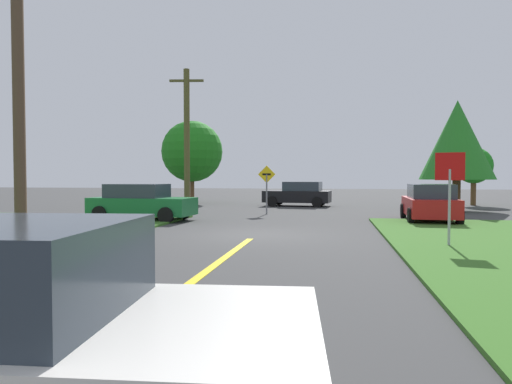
% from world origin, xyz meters
% --- Properties ---
extents(ground_plane, '(120.00, 120.00, 0.00)m').
position_xyz_m(ground_plane, '(0.00, 0.00, 0.00)').
color(ground_plane, '#3E3E3E').
extents(lane_stripe_center, '(0.20, 14.00, 0.01)m').
position_xyz_m(lane_stripe_center, '(0.00, -8.00, 0.01)').
color(lane_stripe_center, yellow).
rests_on(lane_stripe_center, ground).
extents(stop_sign, '(0.74, 0.16, 2.59)m').
position_xyz_m(stop_sign, '(5.64, -1.79, 1.82)').
color(stop_sign, '#9EA0A8').
rests_on(stop_sign, ground).
extents(car_approaching_junction, '(4.53, 2.56, 1.62)m').
position_xyz_m(car_approaching_junction, '(0.27, 15.02, 0.81)').
color(car_approaching_junction, black).
rests_on(car_approaching_junction, ground).
extents(parked_car_near_building, '(4.68, 2.27, 1.62)m').
position_xyz_m(parked_car_near_building, '(-5.84, 3.97, 0.81)').
color(parked_car_near_building, '#196B33').
rests_on(parked_car_near_building, ground).
extents(car_on_crossroad, '(2.25, 4.33, 1.62)m').
position_xyz_m(car_on_crossroad, '(6.65, 5.67, 0.81)').
color(car_on_crossroad, red).
rests_on(car_on_crossroad, ground).
extents(utility_pole_near, '(1.79, 0.49, 9.35)m').
position_xyz_m(utility_pole_near, '(-5.28, -4.46, 4.80)').
color(utility_pole_near, '#4D392A').
rests_on(utility_pole_near, ground).
extents(utility_pole_mid, '(1.80, 0.38, 7.61)m').
position_xyz_m(utility_pole_mid, '(-5.11, 8.10, 3.91)').
color(utility_pole_mid, '#4F4A26').
rests_on(utility_pole_mid, ground).
extents(direction_sign, '(0.91, 0.08, 2.52)m').
position_xyz_m(direction_sign, '(-0.86, 8.24, 1.57)').
color(direction_sign, slate).
rests_on(direction_sign, ground).
extents(oak_tree_left, '(2.45, 2.45, 3.94)m').
position_xyz_m(oak_tree_left, '(11.97, 17.92, 2.69)').
color(oak_tree_left, brown).
rests_on(oak_tree_left, ground).
extents(pine_tree_center, '(4.12, 4.12, 6.32)m').
position_xyz_m(pine_tree_center, '(9.51, 12.60, 4.04)').
color(pine_tree_center, brown).
rests_on(pine_tree_center, ground).
extents(oak_tree_right, '(4.45, 4.45, 6.04)m').
position_xyz_m(oak_tree_right, '(-7.67, 16.86, 3.81)').
color(oak_tree_right, brown).
rests_on(oak_tree_right, ground).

